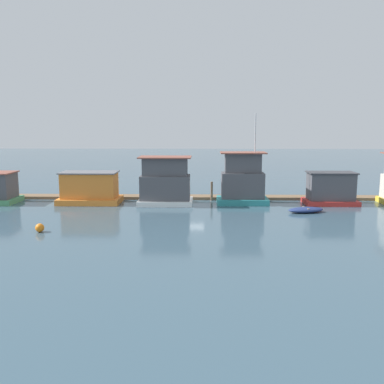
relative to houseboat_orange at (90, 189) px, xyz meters
name	(u,v)px	position (x,y,z in m)	size (l,w,h in m)	color
ground_plane	(192,204)	(10.78, -0.06, -1.56)	(200.00, 200.00, 0.00)	#385160
dock_walkway	(193,197)	(10.78, 3.13, -1.41)	(59.60, 1.96, 0.30)	brown
houseboat_orange	(90,189)	(0.00, 0.00, 0.00)	(6.43, 3.72, 3.33)	orange
houseboat_white	(165,183)	(8.01, -0.45, 0.71)	(5.58, 3.42, 4.97)	white
houseboat_teal	(243,182)	(16.04, 0.24, 0.72)	(5.28, 3.26, 9.35)	teal
houseboat_red	(331,189)	(25.15, 0.05, 0.03)	(5.37, 3.22, 3.36)	red
dinghy_navy	(306,210)	(21.60, -4.31, -1.30)	(3.68, 2.16, 0.51)	navy
mooring_post_near_left	(212,191)	(12.85, 1.90, -0.52)	(0.25, 0.25, 2.06)	brown
buoy_orange	(40,228)	(-0.73, -12.25, -1.22)	(0.68, 0.68, 0.68)	orange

